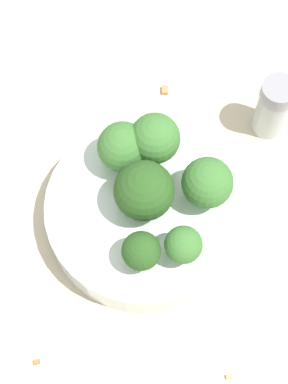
# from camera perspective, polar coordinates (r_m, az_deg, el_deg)

# --- Properties ---
(ground_plane) EXTENTS (3.00, 3.00, 0.00)m
(ground_plane) POSITION_cam_1_polar(r_m,az_deg,el_deg) (0.66, 0.00, -2.49)
(ground_plane) COLOR beige
(bowl) EXTENTS (0.19, 0.19, 0.04)m
(bowl) POSITION_cam_1_polar(r_m,az_deg,el_deg) (0.64, 0.00, -1.85)
(bowl) COLOR silver
(bowl) RESTS_ON ground_plane
(broccoli_floret_0) EXTENTS (0.05, 0.05, 0.06)m
(broccoli_floret_0) POSITION_cam_1_polar(r_m,az_deg,el_deg) (0.61, 0.96, 4.69)
(broccoli_floret_0) COLOR #7A9E5B
(broccoli_floret_0) RESTS_ON bowl
(broccoli_floret_1) EXTENTS (0.05, 0.05, 0.06)m
(broccoli_floret_1) POSITION_cam_1_polar(r_m,az_deg,el_deg) (0.61, -1.81, 4.01)
(broccoli_floret_1) COLOR #7A9E5B
(broccoli_floret_1) RESTS_ON bowl
(broccoli_floret_2) EXTENTS (0.06, 0.06, 0.06)m
(broccoli_floret_2) POSITION_cam_1_polar(r_m,az_deg,el_deg) (0.59, 0.14, 0.46)
(broccoli_floret_2) COLOR #7A9E5B
(broccoli_floret_2) RESTS_ON bowl
(broccoli_floret_3) EXTENTS (0.05, 0.05, 0.06)m
(broccoli_floret_3) POSITION_cam_1_polar(r_m,az_deg,el_deg) (0.60, 5.65, 0.80)
(broccoli_floret_3) COLOR #84AD66
(broccoli_floret_3) RESTS_ON bowl
(broccoli_floret_4) EXTENTS (0.03, 0.03, 0.04)m
(broccoli_floret_4) POSITION_cam_1_polar(r_m,az_deg,el_deg) (0.58, 3.51, -4.76)
(broccoli_floret_4) COLOR #7A9E5B
(broccoli_floret_4) RESTS_ON bowl
(broccoli_floret_5) EXTENTS (0.04, 0.04, 0.04)m
(broccoli_floret_5) POSITION_cam_1_polar(r_m,az_deg,el_deg) (0.58, -0.25, -5.30)
(broccoli_floret_5) COLOR #7A9E5B
(broccoli_floret_5) RESTS_ON bowl
(pepper_shaker) EXTENTS (0.04, 0.04, 0.08)m
(pepper_shaker) POSITION_cam_1_polar(r_m,az_deg,el_deg) (0.68, 11.42, 7.40)
(pepper_shaker) COLOR #B2B7BC
(pepper_shaker) RESTS_ON ground_plane
(almond_crumb_1) EXTENTS (0.01, 0.00, 0.01)m
(almond_crumb_1) POSITION_cam_1_polar(r_m,az_deg,el_deg) (0.62, -9.53, -14.66)
(almond_crumb_1) COLOR olive
(almond_crumb_1) RESTS_ON ground_plane
(almond_crumb_2) EXTENTS (0.01, 0.01, 0.01)m
(almond_crumb_2) POSITION_cam_1_polar(r_m,az_deg,el_deg) (0.62, 7.56, -15.97)
(almond_crumb_2) COLOR tan
(almond_crumb_2) RESTS_ON ground_plane
(almond_crumb_3) EXTENTS (0.01, 0.01, 0.01)m
(almond_crumb_3) POSITION_cam_1_polar(r_m,az_deg,el_deg) (0.72, 1.86, 9.14)
(almond_crumb_3) COLOR #AD7F4C
(almond_crumb_3) RESTS_ON ground_plane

